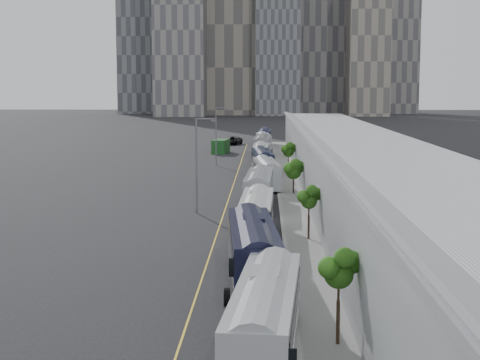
{
  "coord_description": "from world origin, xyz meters",
  "views": [
    {
      "loc": [
        2.58,
        -26.99,
        12.28
      ],
      "look_at": [
        0.01,
        47.19,
        3.0
      ],
      "focal_mm": 55.0,
      "sensor_mm": 36.0,
      "label": 1
    }
  ],
  "objects_px": {
    "bus_6": "(261,156)",
    "street_lamp_far": "(217,132)",
    "bus_4": "(266,176)",
    "bus_1": "(253,257)",
    "bus_7": "(262,148)",
    "bus_0": "(266,327)",
    "shipping_container": "(221,146)",
    "street_lamp_near": "(198,159)",
    "bus_9": "(265,138)",
    "bus_8": "(264,143)",
    "suv": "(233,141)",
    "bus_2": "(256,220)",
    "bus_3": "(259,192)",
    "bus_5": "(262,164)"
  },
  "relations": [
    {
      "from": "bus_1",
      "to": "bus_8",
      "type": "height_order",
      "value": "bus_1"
    },
    {
      "from": "bus_0",
      "to": "bus_3",
      "type": "bearing_deg",
      "value": 95.35
    },
    {
      "from": "bus_8",
      "to": "bus_6",
      "type": "bearing_deg",
      "value": -93.85
    },
    {
      "from": "bus_2",
      "to": "shipping_container",
      "type": "xyz_separation_m",
      "value": [
        -7.8,
        79.98,
        -0.26
      ]
    },
    {
      "from": "bus_1",
      "to": "shipping_container",
      "type": "bearing_deg",
      "value": 90.64
    },
    {
      "from": "bus_0",
      "to": "suv",
      "type": "relative_size",
      "value": 2.13
    },
    {
      "from": "bus_9",
      "to": "bus_8",
      "type": "bearing_deg",
      "value": -89.6
    },
    {
      "from": "suv",
      "to": "bus_9",
      "type": "bearing_deg",
      "value": -8.9
    },
    {
      "from": "bus_3",
      "to": "street_lamp_near",
      "type": "distance_m",
      "value": 8.09
    },
    {
      "from": "bus_2",
      "to": "street_lamp_far",
      "type": "bearing_deg",
      "value": 98.52
    },
    {
      "from": "bus_4",
      "to": "street_lamp_far",
      "type": "xyz_separation_m",
      "value": [
        -7.81,
        25.53,
        3.83
      ]
    },
    {
      "from": "bus_7",
      "to": "street_lamp_near",
      "type": "distance_m",
      "value": 60.67
    },
    {
      "from": "bus_3",
      "to": "bus_9",
      "type": "height_order",
      "value": "bus_3"
    },
    {
      "from": "bus_6",
      "to": "bus_5",
      "type": "bearing_deg",
      "value": -87.6
    },
    {
      "from": "bus_0",
      "to": "bus_5",
      "type": "xyz_separation_m",
      "value": [
        -0.47,
        72.68,
        -0.08
      ]
    },
    {
      "from": "bus_3",
      "to": "bus_5",
      "type": "bearing_deg",
      "value": 91.62
    },
    {
      "from": "street_lamp_near",
      "to": "shipping_container",
      "type": "distance_m",
      "value": 68.04
    },
    {
      "from": "bus_2",
      "to": "bus_6",
      "type": "bearing_deg",
      "value": 91.6
    },
    {
      "from": "bus_0",
      "to": "bus_6",
      "type": "distance_m",
      "value": 84.85
    },
    {
      "from": "bus_6",
      "to": "shipping_container",
      "type": "bearing_deg",
      "value": 109.66
    },
    {
      "from": "bus_8",
      "to": "suv",
      "type": "bearing_deg",
      "value": 109.23
    },
    {
      "from": "bus_3",
      "to": "bus_8",
      "type": "height_order",
      "value": "bus_3"
    },
    {
      "from": "bus_6",
      "to": "street_lamp_far",
      "type": "bearing_deg",
      "value": -174.86
    },
    {
      "from": "bus_6",
      "to": "bus_1",
      "type": "bearing_deg",
      "value": -89.2
    },
    {
      "from": "shipping_container",
      "to": "suv",
      "type": "bearing_deg",
      "value": 93.92
    },
    {
      "from": "bus_0",
      "to": "bus_9",
      "type": "relative_size",
      "value": 1.04
    },
    {
      "from": "bus_0",
      "to": "suv",
      "type": "height_order",
      "value": "bus_0"
    },
    {
      "from": "bus_6",
      "to": "bus_7",
      "type": "distance_m",
      "value": 15.07
    },
    {
      "from": "street_lamp_near",
      "to": "bus_7",
      "type": "bearing_deg",
      "value": 84.27
    },
    {
      "from": "bus_0",
      "to": "street_lamp_far",
      "type": "xyz_separation_m",
      "value": [
        -7.7,
        84.32,
        3.71
      ]
    },
    {
      "from": "bus_1",
      "to": "bus_7",
      "type": "bearing_deg",
      "value": 85.78
    },
    {
      "from": "bus_2",
      "to": "shipping_container",
      "type": "relative_size",
      "value": 2.12
    },
    {
      "from": "bus_0",
      "to": "bus_6",
      "type": "relative_size",
      "value": 1.11
    },
    {
      "from": "bus_5",
      "to": "street_lamp_near",
      "type": "distance_m",
      "value": 33.81
    },
    {
      "from": "bus_4",
      "to": "shipping_container",
      "type": "distance_m",
      "value": 49.52
    },
    {
      "from": "bus_6",
      "to": "shipping_container",
      "type": "relative_size",
      "value": 2.01
    },
    {
      "from": "bus_1",
      "to": "bus_6",
      "type": "bearing_deg",
      "value": 85.92
    },
    {
      "from": "bus_4",
      "to": "bus_8",
      "type": "xyz_separation_m",
      "value": [
        -0.52,
        53.6,
        0.01
      ]
    },
    {
      "from": "street_lamp_near",
      "to": "shipping_container",
      "type": "height_order",
      "value": "street_lamp_near"
    },
    {
      "from": "bus_8",
      "to": "street_lamp_near",
      "type": "xyz_separation_m",
      "value": [
        -6.21,
        -72.73,
        3.88
      ]
    },
    {
      "from": "bus_2",
      "to": "suv",
      "type": "bearing_deg",
      "value": 95.19
    },
    {
      "from": "bus_0",
      "to": "street_lamp_near",
      "type": "height_order",
      "value": "street_lamp_near"
    },
    {
      "from": "bus_6",
      "to": "bus_9",
      "type": "relative_size",
      "value": 0.93
    },
    {
      "from": "bus_3",
      "to": "bus_0",
      "type": "bearing_deg",
      "value": -87.07
    },
    {
      "from": "bus_2",
      "to": "bus_3",
      "type": "relative_size",
      "value": 0.98
    },
    {
      "from": "bus_0",
      "to": "bus_3",
      "type": "height_order",
      "value": "bus_0"
    },
    {
      "from": "street_lamp_far",
      "to": "street_lamp_near",
      "type": "bearing_deg",
      "value": -88.63
    },
    {
      "from": "bus_4",
      "to": "bus_9",
      "type": "relative_size",
      "value": 0.96
    },
    {
      "from": "bus_3",
      "to": "bus_6",
      "type": "bearing_deg",
      "value": 92.21
    },
    {
      "from": "bus_8",
      "to": "bus_0",
      "type": "bearing_deg",
      "value": -92.82
    }
  ]
}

